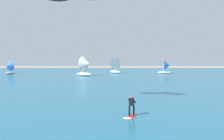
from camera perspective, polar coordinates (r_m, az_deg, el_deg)
ocean at (r=54.64m, az=-0.28°, el=-1.79°), size 160.00×90.00×0.10m
kitesurfer at (r=19.94m, az=4.33°, el=-8.95°), size 1.29×2.02×1.67m
sailboat_outermost at (r=69.93m, az=-22.64°, el=0.54°), size 3.00×3.36×3.78m
sailboat_far_right at (r=68.04m, az=12.35°, el=0.77°), size 3.53×3.01×4.08m
sailboat_far_left at (r=58.99m, az=-6.00°, el=0.97°), size 4.75×4.34×5.27m
sailboat_near_shore at (r=67.77m, az=0.42°, el=1.18°), size 4.28×4.44×4.96m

